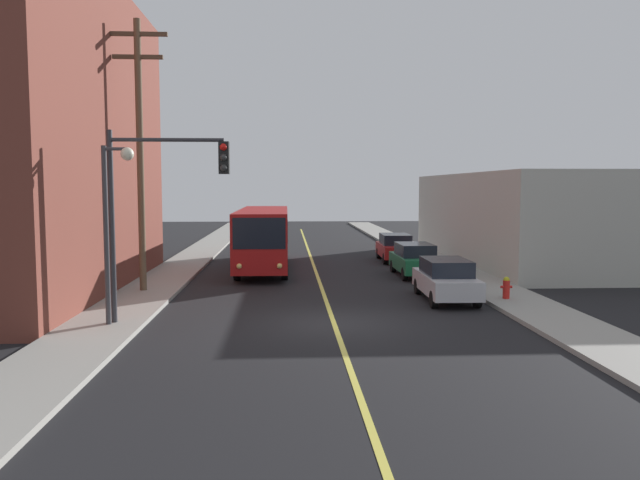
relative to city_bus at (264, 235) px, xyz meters
name	(u,v)px	position (x,y,z in m)	size (l,w,h in m)	color
ground_plane	(334,323)	(2.75, -13.64, -1.82)	(120.00, 120.00, 0.00)	black
sidewalk_left	(167,277)	(-4.50, -3.64, -1.74)	(2.50, 90.00, 0.15)	gray
sidewalk_right	(465,275)	(10.00, -3.64, -1.74)	(2.50, 90.00, 0.15)	gray
lane_stripe_center	(313,265)	(2.75, 1.36, -1.81)	(0.16, 60.00, 0.01)	#D8CC4C
building_right_warehouse	(554,217)	(17.24, 2.80, 0.77)	(12.00, 20.33, 5.18)	#B2B2A8
city_bus	(264,235)	(0.00, 0.00, 0.00)	(2.60, 12.17, 3.20)	maroon
parked_car_silver	(446,279)	(7.39, -9.93, -0.98)	(1.88, 4.43, 1.62)	#B7B7BC
parked_car_green	(415,259)	(7.55, -3.34, -0.98)	(1.85, 4.41, 1.62)	#196038
parked_car_red	(395,247)	(7.67, 2.86, -0.98)	(1.91, 4.44, 1.62)	maroon
utility_pole_near	(140,144)	(-4.70, -7.69, 4.33)	(2.40, 0.28, 10.95)	brown
traffic_signal_left_corner	(161,190)	(-2.66, -13.85, 2.49)	(3.75, 0.48, 6.00)	#2D2D33
street_lamp_left	(113,208)	(-4.08, -14.12, 1.92)	(0.98, 0.40, 5.50)	#38383D
fire_hydrant	(506,287)	(9.60, -10.45, -1.23)	(0.44, 0.26, 0.84)	red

